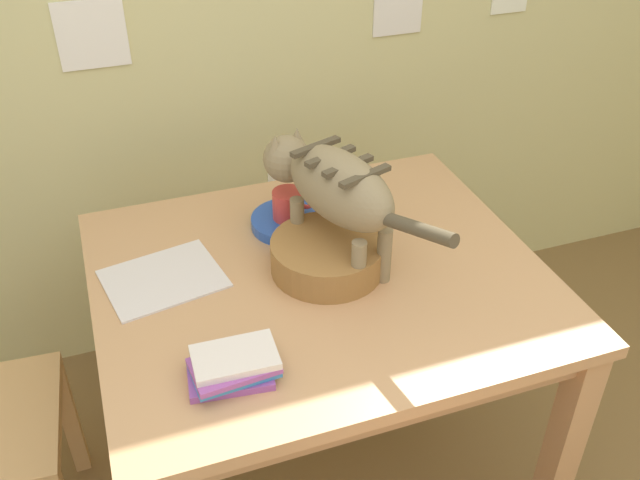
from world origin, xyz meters
name	(u,v)px	position (x,y,z in m)	size (l,w,h in m)	color
dining_table	(320,301)	(-0.05, 1.08, 0.66)	(1.11, 0.95, 0.76)	tan
cat	(332,186)	(0.00, 1.13, 0.97)	(0.27, 0.61, 0.31)	#8B7753
saucer_bowl	(289,222)	(-0.06, 1.30, 0.77)	(0.21, 0.21, 0.03)	blue
coffee_mug	(289,204)	(-0.05, 1.30, 0.83)	(0.13, 0.09, 0.08)	#D43C38
magazine	(163,279)	(-0.42, 1.18, 0.76)	(0.28, 0.22, 0.01)	silver
book_stack	(233,367)	(-0.33, 0.80, 0.79)	(0.20, 0.14, 0.06)	#9B4EA3
wicker_basket	(327,255)	(-0.02, 1.09, 0.80)	(0.28, 0.28, 0.08)	olive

